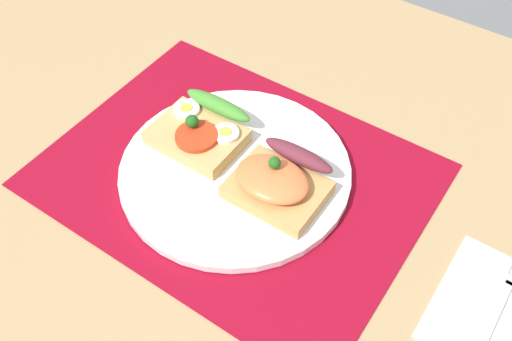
{
  "coord_description": "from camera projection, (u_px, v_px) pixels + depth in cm",
  "views": [
    {
      "loc": [
        27.5,
        -35.98,
        53.63
      ],
      "look_at": [
        3.0,
        0.0,
        2.86
      ],
      "focal_mm": 41.17,
      "sensor_mm": 36.0,
      "label": 1
    }
  ],
  "objects": [
    {
      "name": "ground_plane",
      "position": [
        236.0,
        184.0,
        0.71
      ],
      "size": [
        120.0,
        90.0,
        3.2
      ],
      "primitive_type": "cube",
      "color": "tan"
    },
    {
      "name": "placemat",
      "position": [
        235.0,
        175.0,
        0.7
      ],
      "size": [
        43.78,
        33.51,
        0.3
      ],
      "primitive_type": "cube",
      "color": "maroon",
      "rests_on": "ground_plane"
    },
    {
      "name": "sandwich_salmon",
      "position": [
        278.0,
        181.0,
        0.65
      ],
      "size": [
        10.5,
        9.56,
        5.09
      ],
      "color": "tan",
      "rests_on": "plate"
    },
    {
      "name": "napkin",
      "position": [
        505.0,
        314.0,
        0.58
      ],
      "size": [
        13.26,
        14.08,
        0.6
      ],
      "primitive_type": "cube",
      "color": "white",
      "rests_on": "ground_plane"
    },
    {
      "name": "sandwich_egg_tomato",
      "position": [
        201.0,
        130.0,
        0.71
      ],
      "size": [
        10.75,
        9.46,
        4.02
      ],
      "color": "tan",
      "rests_on": "plate"
    },
    {
      "name": "plate",
      "position": [
        235.0,
        171.0,
        0.7
      ],
      "size": [
        27.44,
        27.44,
        1.06
      ],
      "primitive_type": "cylinder",
      "color": "white",
      "rests_on": "placemat"
    },
    {
      "name": "fork",
      "position": [
        499.0,
        307.0,
        0.58
      ],
      "size": [
        1.62,
        14.95,
        0.32
      ],
      "color": "#B7B7BC",
      "rests_on": "napkin"
    }
  ]
}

